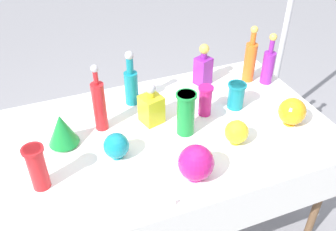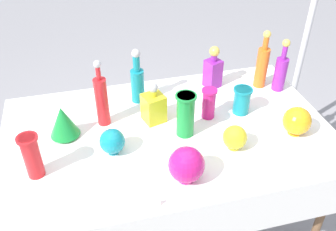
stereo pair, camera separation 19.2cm
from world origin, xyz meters
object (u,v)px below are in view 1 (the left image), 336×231
at_px(fluted_vase_0, 62,129).
at_px(round_bowl_0, 237,132).
at_px(tall_bottle_3, 268,64).
at_px(round_bowl_1, 196,163).
at_px(square_decanter_0, 203,67).
at_px(slender_vase_0, 236,95).
at_px(round_bowl_2, 116,146).
at_px(tall_bottle_2, 131,83).
at_px(canopy_pole, 287,23).
at_px(slender_vase_1, 186,112).
at_px(tall_bottle_1, 250,59).
at_px(round_bowl_3, 292,111).
at_px(slender_vase_3, 37,167).
at_px(square_decanter_1, 151,107).
at_px(slender_vase_2, 205,100).
at_px(tall_bottle_0, 99,104).

bearing_deg(fluted_vase_0, round_bowl_0, -20.65).
relative_size(tall_bottle_3, round_bowl_1, 1.92).
distance_m(tall_bottle_3, round_bowl_1, 0.97).
bearing_deg(square_decanter_0, slender_vase_0, -78.26).
bearing_deg(round_bowl_2, tall_bottle_2, 64.05).
xyz_separation_m(fluted_vase_0, canopy_pole, (1.69, 0.53, 0.09)).
relative_size(slender_vase_1, canopy_pole, 0.10).
height_order(tall_bottle_2, round_bowl_1, tall_bottle_2).
height_order(tall_bottle_1, slender_vase_0, tall_bottle_1).
distance_m(tall_bottle_2, round_bowl_3, 0.90).
height_order(slender_vase_3, round_bowl_3, slender_vase_3).
distance_m(slender_vase_1, round_bowl_0, 0.27).
relative_size(round_bowl_1, round_bowl_2, 1.30).
distance_m(slender_vase_0, fluted_vase_0, 0.97).
bearing_deg(slender_vase_0, round_bowl_1, -136.50).
height_order(square_decanter_1, round_bowl_2, square_decanter_1).
bearing_deg(tall_bottle_3, round_bowl_1, -142.18).
distance_m(tall_bottle_3, slender_vase_1, 0.73).
relative_size(fluted_vase_0, canopy_pole, 0.07).
height_order(fluted_vase_0, round_bowl_0, fluted_vase_0).
bearing_deg(fluted_vase_0, square_decanter_1, 2.43).
bearing_deg(round_bowl_3, slender_vase_3, 179.02).
xyz_separation_m(slender_vase_2, round_bowl_3, (0.39, -0.25, -0.01)).
bearing_deg(tall_bottle_2, tall_bottle_3, -5.96).
bearing_deg(square_decanter_0, round_bowl_1, -117.83).
relative_size(square_decanter_1, slender_vase_0, 1.54).
distance_m(slender_vase_3, round_bowl_0, 0.95).
distance_m(square_decanter_0, round_bowl_2, 0.82).
bearing_deg(round_bowl_3, slender_vase_0, 128.87).
bearing_deg(slender_vase_1, round_bowl_0, -39.85).
relative_size(slender_vase_0, round_bowl_0, 1.19).
xyz_separation_m(tall_bottle_0, tall_bottle_2, (0.22, 0.17, -0.02)).
bearing_deg(square_decanter_0, tall_bottle_0, -162.90).
height_order(slender_vase_1, round_bowl_0, slender_vase_1).
relative_size(fluted_vase_0, round_bowl_0, 1.38).
relative_size(tall_bottle_0, slender_vase_3, 1.73).
bearing_deg(slender_vase_3, canopy_pole, 23.19).
xyz_separation_m(tall_bottle_1, square_decanter_0, (-0.29, 0.07, -0.03)).
bearing_deg(tall_bottle_3, fluted_vase_0, -173.72).
height_order(tall_bottle_1, tall_bottle_3, tall_bottle_1).
xyz_separation_m(slender_vase_0, slender_vase_2, (-0.19, 0.00, 0.01)).
bearing_deg(tall_bottle_0, fluted_vase_0, -163.75).
distance_m(square_decanter_0, slender_vase_1, 0.51).
bearing_deg(square_decanter_1, slender_vase_3, -156.04).
relative_size(tall_bottle_1, slender_vase_1, 1.53).
bearing_deg(fluted_vase_0, round_bowl_1, -41.04).
bearing_deg(tall_bottle_1, round_bowl_3, -93.14).
height_order(slender_vase_0, round_bowl_2, slender_vase_0).
bearing_deg(slender_vase_0, round_bowl_0, -119.14).
xyz_separation_m(round_bowl_0, round_bowl_2, (-0.59, 0.12, 0.00)).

